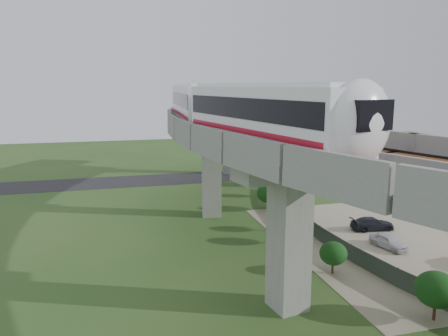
{
  "coord_description": "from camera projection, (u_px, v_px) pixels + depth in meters",
  "views": [
    {
      "loc": [
        -9.59,
        -34.2,
        13.93
      ],
      "look_at": [
        -0.88,
        -1.53,
        7.5
      ],
      "focal_mm": 35.0,
      "sensor_mm": 36.0,
      "label": 1
    }
  ],
  "objects": [
    {
      "name": "tree_6",
      "position": [
        436.0,
        289.0,
        25.86
      ],
      "size": [
        2.53,
        2.53,
        3.09
      ],
      "color": "#382314",
      "rests_on": "ground"
    },
    {
      "name": "tree_3",
      "position": [
        285.0,
        211.0,
        41.9
      ],
      "size": [
        1.83,
        1.83,
        2.82
      ],
      "color": "#382314",
      "rests_on": "ground"
    },
    {
      "name": "tree_1",
      "position": [
        265.0,
        185.0,
        55.02
      ],
      "size": [
        1.89,
        1.89,
        2.41
      ],
      "color": "#382314",
      "rests_on": "ground"
    },
    {
      "name": "metro_train",
      "position": [
        214.0,
        101.0,
        45.87
      ],
      "size": [
        16.86,
        60.26,
        3.64
      ],
      "color": "white",
      "rests_on": "ground"
    },
    {
      "name": "fence",
      "position": [
        332.0,
        232.0,
        39.82
      ],
      "size": [
        3.87,
        38.73,
        1.5
      ],
      "color": "#2D382D",
      "rests_on": "ground"
    },
    {
      "name": "tree_2",
      "position": [
        268.0,
        193.0,
        48.99
      ],
      "size": [
        2.52,
        2.52,
        3.05
      ],
      "color": "#382314",
      "rests_on": "ground"
    },
    {
      "name": "ground",
      "position": [
        229.0,
        250.0,
        37.49
      ],
      "size": [
        160.0,
        160.0,
        0.0
      ],
      "primitive_type": "plane",
      "color": "#2C5020",
      "rests_on": "ground"
    },
    {
      "name": "tree_4",
      "position": [
        293.0,
        222.0,
        38.48
      ],
      "size": [
        2.06,
        2.06,
        2.96
      ],
      "color": "#382314",
      "rests_on": "ground"
    },
    {
      "name": "car_dark",
      "position": [
        372.0,
        224.0,
        42.51
      ],
      "size": [
        4.38,
        2.11,
        1.23
      ],
      "primitive_type": "imported",
      "rotation": [
        0.0,
        0.0,
        1.48
      ],
      "color": "black",
      "rests_on": "dirt_lot"
    },
    {
      "name": "tree_5",
      "position": [
        333.0,
        253.0,
        32.46
      ],
      "size": [
        2.06,
        2.06,
        2.49
      ],
      "color": "#382314",
      "rests_on": "ground"
    },
    {
      "name": "tree_0",
      "position": [
        266.0,
        171.0,
        61.07
      ],
      "size": [
        2.87,
        2.87,
        3.36
      ],
      "color": "#382314",
      "rests_on": "ground"
    },
    {
      "name": "asphalt_road",
      "position": [
        176.0,
        179.0,
        65.97
      ],
      "size": [
        60.0,
        8.0,
        0.03
      ],
      "primitive_type": "cube",
      "color": "#232326",
      "rests_on": "ground"
    },
    {
      "name": "car_white",
      "position": [
        389.0,
        241.0,
        37.7
      ],
      "size": [
        2.16,
        3.77,
        1.21
      ],
      "primitive_type": "imported",
      "rotation": [
        0.0,
        0.0,
        0.22
      ],
      "color": "silver",
      "rests_on": "dirt_lot"
    },
    {
      "name": "viaduct",
      "position": [
        273.0,
        144.0,
        36.78
      ],
      "size": [
        19.58,
        73.98,
        11.4
      ],
      "color": "#99968E",
      "rests_on": "ground"
    },
    {
      "name": "dirt_lot",
      "position": [
        385.0,
        243.0,
        39.13
      ],
      "size": [
        18.0,
        26.0,
        0.04
      ],
      "primitive_type": "cube",
      "color": "gray",
      "rests_on": "ground"
    }
  ]
}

